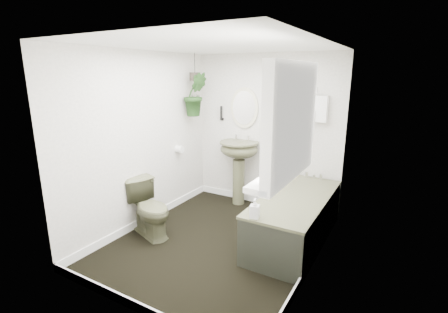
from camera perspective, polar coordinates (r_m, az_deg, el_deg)
The scene contains 22 objects.
floor at distance 4.14m, azimuth -1.07°, elevation -14.83°, with size 2.30×2.80×0.02m, color black.
ceiling at distance 3.62m, azimuth -1.26°, elevation 19.14°, with size 2.30×2.80×0.02m, color white.
wall_back at distance 4.95m, azimuth 7.34°, elevation 4.27°, with size 2.30×0.02×2.30m, color silver.
wall_front at distance 2.66m, azimuth -17.15°, elevation -5.17°, with size 2.30×0.02×2.30m, color silver.
wall_left at distance 4.41m, azimuth -14.18°, elevation 2.71°, with size 0.02×2.80×2.30m, color silver.
wall_right at distance 3.28m, azimuth 16.44°, elevation -1.39°, with size 0.02×2.80×2.30m, color silver.
skirting at distance 4.11m, azimuth -1.08°, elevation -14.10°, with size 2.30×2.80×0.10m, color white.
bathtub at distance 4.12m, azimuth 12.37°, elevation -10.63°, with size 0.72×1.72×0.58m, color #4F5036, non-canonical shape.
bath_screen at distance 4.37m, azimuth 10.93°, elevation 4.53°, with size 0.04×0.72×1.40m, color silver, non-canonical shape.
shower_box at distance 4.58m, azimuth 16.50°, elevation 8.05°, with size 0.20×0.10×0.35m, color white.
oval_mirror at distance 5.01m, azimuth 3.56°, elevation 8.52°, with size 0.46×0.03×0.62m, color beige.
wall_sconce at distance 5.20m, azimuth -0.49°, elevation 7.66°, with size 0.04×0.04×0.22m, color black.
toilet_roll_holder at distance 4.94m, azimuth -7.88°, elevation 1.28°, with size 0.11×0.11×0.11m, color white.
window_recess at distance 2.54m, azimuth 11.85°, elevation 5.93°, with size 0.08×1.00×0.90m, color white.
window_sill at distance 2.65m, azimuth 9.95°, elevation -2.93°, with size 0.18×1.00×0.04m, color white.
window_blinds at distance 2.55m, azimuth 10.89°, elevation 6.02°, with size 0.01×0.86×0.76m, color white.
toilet at distance 4.26m, azimuth -12.93°, elevation -8.85°, with size 0.40×0.70×0.71m, color #4F5036.
pedestal_sink at distance 5.07m, azimuth 2.59°, elevation -2.87°, with size 0.59×0.51×1.01m, color #4F5036, non-canonical shape.
sill_plant at distance 2.81m, azimuth 10.88°, elevation 0.91°, with size 0.21×0.18×0.23m, color black.
hanging_plant at distance 4.96m, azimuth -5.06°, elevation 10.81°, with size 0.35×0.28×0.64m, color black.
soap_bottle at distance 3.34m, azimuth 5.42°, elevation -9.07°, with size 0.09×0.09×0.21m, color #322E2F.
hanging_pot at distance 4.95m, azimuth -5.13°, elevation 13.82°, with size 0.16×0.16×0.12m, color #2F2921.
Camera 1 is at (1.87, -3.09, 2.01)m, focal length 26.00 mm.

